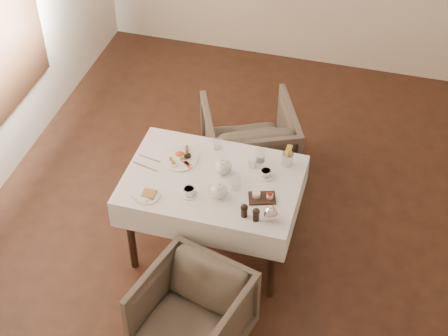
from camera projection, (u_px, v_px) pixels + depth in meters
table at (212, 190)px, 5.06m from camera, size 1.28×0.88×0.75m
armchair_near at (192, 315)px, 4.63m from camera, size 0.83×0.84×0.63m
armchair_far at (249, 143)px, 5.90m from camera, size 1.00×1.01×0.70m
breakfast_plate at (180, 158)px, 5.13m from camera, size 0.28×0.28×0.04m
side_plate at (146, 195)px, 4.84m from camera, size 0.20×0.19×0.02m
teapot_centre at (223, 166)px, 4.98m from camera, size 0.21×0.19×0.14m
teapot_front at (219, 190)px, 4.80m from camera, size 0.18×0.14×0.13m
creamer at (252, 163)px, 5.05m from camera, size 0.06×0.06×0.07m
teacup_near at (189, 192)px, 4.84m from camera, size 0.12×0.12×0.06m
teacup_far at (266, 174)px, 4.98m from camera, size 0.12×0.12×0.06m
glass_left at (217, 144)px, 5.20m from camera, size 0.07×0.07×0.09m
glass_mid at (236, 183)px, 4.87m from camera, size 0.08×0.08×0.10m
glass_right at (260, 156)px, 5.09m from camera, size 0.08×0.08×0.10m
condiment_board at (262, 197)px, 4.82m from camera, size 0.22×0.18×0.05m
pepper_mill_left at (244, 210)px, 4.67m from camera, size 0.06×0.06×0.11m
pepper_mill_right at (256, 214)px, 4.64m from camera, size 0.06×0.06×0.11m
silver_pot at (271, 212)px, 4.64m from camera, size 0.15×0.14×0.13m
fries_cup at (288, 156)px, 5.04m from camera, size 0.09×0.09×0.18m
cutlery_fork at (150, 159)px, 5.14m from camera, size 0.19×0.05×0.00m
cutlery_knife at (145, 167)px, 5.07m from camera, size 0.21×0.06×0.00m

